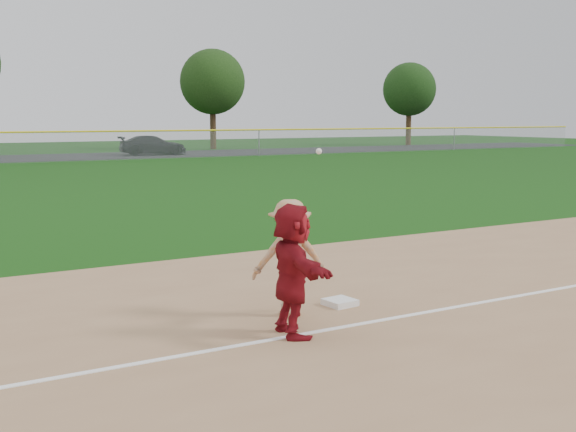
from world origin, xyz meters
TOP-DOWN VIEW (x-y plane):
  - ground at (0.00, 0.00)m, footprint 160.00×160.00m
  - foul_line at (0.00, -0.80)m, footprint 60.00×0.10m
  - first_base at (0.19, 0.21)m, footprint 0.48×0.48m
  - base_runner at (-1.24, -0.74)m, footprint 0.84×1.75m
  - car_right at (13.48, 45.51)m, footprint 5.49×2.96m
  - first_base_play at (-0.76, 0.16)m, footprint 1.27×0.99m
  - tree_3 at (22.00, 52.80)m, footprint 6.00×6.00m
  - tree_4 at (44.00, 51.20)m, footprint 5.60×5.60m

SIDE VIEW (x-z plane):
  - ground at x=0.00m, z-range 0.00..0.00m
  - foul_line at x=0.00m, z-range 0.02..0.03m
  - first_base at x=0.19m, z-range 0.02..0.12m
  - car_right at x=13.48m, z-range 0.01..1.52m
  - first_base_play at x=-0.76m, z-range -0.35..2.13m
  - base_runner at x=-1.24m, z-range 0.02..1.83m
  - tree_4 at x=44.00m, z-range 1.51..10.18m
  - tree_3 at x=22.00m, z-range 1.57..10.76m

